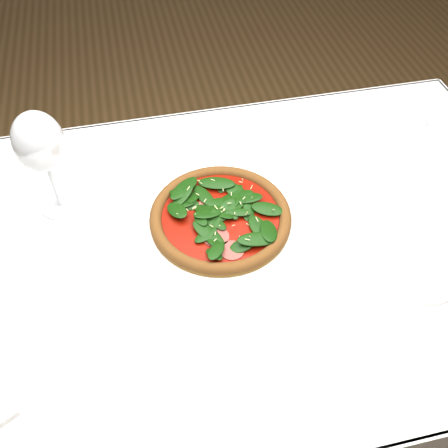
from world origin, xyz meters
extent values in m
plane|color=brown|center=(0.00, 0.00, 0.00)|extent=(6.00, 6.00, 0.00)
cube|color=silver|center=(0.00, 0.00, 0.73)|extent=(1.20, 0.80, 0.04)
cylinder|color=#4F341F|center=(-0.54, 0.34, 0.35)|extent=(0.06, 0.06, 0.71)
cylinder|color=#4F341F|center=(0.54, 0.34, 0.35)|extent=(0.06, 0.06, 0.71)
cube|color=silver|center=(0.00, 0.40, 0.64)|extent=(1.20, 0.01, 0.22)
cylinder|color=white|center=(-0.04, 0.05, 0.76)|extent=(0.31, 0.31, 0.01)
torus|color=white|center=(-0.04, 0.05, 0.76)|extent=(0.31, 0.31, 0.01)
cylinder|color=olive|center=(-0.04, 0.05, 0.76)|extent=(0.28, 0.28, 0.01)
torus|color=#A05F25|center=(-0.04, 0.05, 0.77)|extent=(0.28, 0.28, 0.02)
cylinder|color=#8D1205|center=(-0.04, 0.05, 0.77)|extent=(0.23, 0.23, 0.00)
cylinder|color=#A44841|center=(-0.04, 0.05, 0.78)|extent=(0.20, 0.20, 0.00)
ellipsoid|color=#153D0B|center=(-0.04, 0.05, 0.78)|extent=(0.22, 0.22, 0.02)
cylinder|color=#F7F1A1|center=(-0.04, 0.05, 0.79)|extent=(0.20, 0.20, 0.00)
cylinder|color=silver|center=(-0.34, 0.16, 0.75)|extent=(0.08, 0.08, 0.00)
cylinder|color=silver|center=(-0.34, 0.16, 0.81)|extent=(0.01, 0.01, 0.11)
ellipsoid|color=silver|center=(-0.34, 0.16, 0.91)|extent=(0.09, 0.09, 0.12)
cylinder|color=white|center=(0.27, -0.13, 0.76)|extent=(0.15, 0.15, 0.01)
torus|color=white|center=(0.27, -0.13, 0.76)|extent=(0.15, 0.15, 0.01)
cylinder|color=white|center=(0.43, 0.29, 0.75)|extent=(0.14, 0.14, 0.01)
torus|color=white|center=(0.43, 0.29, 0.76)|extent=(0.14, 0.14, 0.01)
camera|label=1|loc=(-0.17, -0.56, 1.47)|focal=40.00mm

